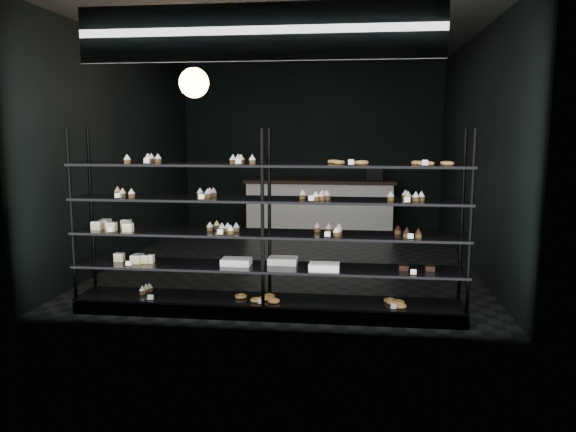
% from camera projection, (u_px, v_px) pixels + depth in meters
% --- Properties ---
extents(room, '(5.01, 6.01, 3.20)m').
position_uv_depth(room, '(294.00, 151.00, 8.00)').
color(room, black).
rests_on(room, ground).
extents(display_shelf, '(4.00, 0.50, 1.91)m').
position_uv_depth(display_shelf, '(264.00, 255.00, 5.74)').
color(display_shelf, black).
rests_on(display_shelf, room).
extents(signage, '(3.30, 0.05, 0.50)m').
position_uv_depth(signage, '(257.00, 32.00, 4.95)').
color(signage, '#0E1746').
rests_on(signage, room).
extents(pendant_lamp, '(0.35, 0.35, 0.91)m').
position_uv_depth(pendant_lamp, '(194.00, 83.00, 6.63)').
color(pendant_lamp, black).
rests_on(pendant_lamp, room).
extents(service_counter, '(2.81, 0.65, 1.23)m').
position_uv_depth(service_counter, '(320.00, 205.00, 10.59)').
color(service_counter, white).
rests_on(service_counter, room).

